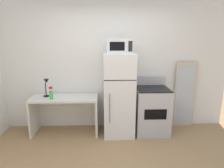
# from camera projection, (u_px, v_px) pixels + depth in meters

# --- Properties ---
(wall_back_white) EXTENTS (5.00, 0.10, 2.60)m
(wall_back_white) POSITION_uv_depth(u_px,v_px,m) (108.00, 66.00, 3.99)
(wall_back_white) COLOR white
(wall_back_white) RESTS_ON ground
(desk) EXTENTS (1.30, 0.54, 0.75)m
(desk) POSITION_uv_depth(u_px,v_px,m) (65.00, 107.00, 3.81)
(desk) COLOR silver
(desk) RESTS_ON ground
(desk_lamp) EXTENTS (0.14, 0.12, 0.35)m
(desk_lamp) POSITION_uv_depth(u_px,v_px,m) (46.00, 85.00, 3.72)
(desk_lamp) COLOR black
(desk_lamp) RESTS_ON desk
(spray_bottle) EXTENTS (0.06, 0.06, 0.25)m
(spray_bottle) POSITION_uv_depth(u_px,v_px,m) (51.00, 94.00, 3.60)
(spray_bottle) COLOR green
(spray_bottle) RESTS_ON desk
(refrigerator) EXTENTS (0.58, 0.66, 1.61)m
(refrigerator) POSITION_uv_depth(u_px,v_px,m) (119.00, 95.00, 3.73)
(refrigerator) COLOR white
(refrigerator) RESTS_ON ground
(microwave) EXTENTS (0.46, 0.35, 0.26)m
(microwave) POSITION_uv_depth(u_px,v_px,m) (119.00, 46.00, 3.50)
(microwave) COLOR silver
(microwave) RESTS_ON refrigerator
(oven_range) EXTENTS (0.65, 0.61, 1.10)m
(oven_range) POSITION_uv_depth(u_px,v_px,m) (152.00, 110.00, 3.86)
(oven_range) COLOR #B7B7BC
(oven_range) RESTS_ON ground
(leaning_mirror) EXTENTS (0.44, 0.03, 1.40)m
(leaning_mirror) POSITION_uv_depth(u_px,v_px,m) (185.00, 95.00, 4.07)
(leaning_mirror) COLOR #C6B793
(leaning_mirror) RESTS_ON ground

